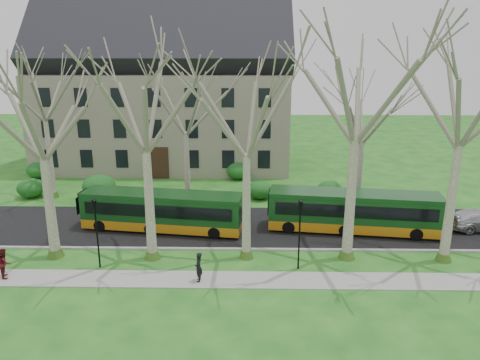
# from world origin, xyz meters

# --- Properties ---
(ground) EXTENTS (120.00, 120.00, 0.00)m
(ground) POSITION_xyz_m (0.00, 0.00, 0.00)
(ground) COLOR #1C5D1A
(ground) RESTS_ON ground
(sidewalk) EXTENTS (70.00, 2.00, 0.06)m
(sidewalk) POSITION_xyz_m (0.00, -2.50, 0.03)
(sidewalk) COLOR gray
(sidewalk) RESTS_ON ground
(road) EXTENTS (80.00, 8.00, 0.06)m
(road) POSITION_xyz_m (0.00, 5.50, 0.03)
(road) COLOR black
(road) RESTS_ON ground
(curb) EXTENTS (80.00, 0.25, 0.14)m
(curb) POSITION_xyz_m (0.00, 1.50, 0.07)
(curb) COLOR #A5A39E
(curb) RESTS_ON ground
(building) EXTENTS (26.50, 12.20, 16.00)m
(building) POSITION_xyz_m (-6.00, 24.00, 8.07)
(building) COLOR gray
(building) RESTS_ON ground
(tree_row_verge) EXTENTS (49.00, 7.00, 14.00)m
(tree_row_verge) POSITION_xyz_m (0.00, 0.30, 7.00)
(tree_row_verge) COLOR gray
(tree_row_verge) RESTS_ON ground
(tree_row_far) EXTENTS (33.00, 7.00, 12.00)m
(tree_row_far) POSITION_xyz_m (-1.33, 11.00, 6.00)
(tree_row_far) COLOR gray
(tree_row_far) RESTS_ON ground
(lamp_row) EXTENTS (36.22, 0.22, 4.30)m
(lamp_row) POSITION_xyz_m (-0.00, -1.00, 2.57)
(lamp_row) COLOR black
(lamp_row) RESTS_ON ground
(hedges) EXTENTS (30.60, 8.60, 2.00)m
(hedges) POSITION_xyz_m (-4.67, 14.00, 1.00)
(hedges) COLOR #164D1C
(hedges) RESTS_ON ground
(bus_lead) EXTENTS (11.67, 3.95, 2.86)m
(bus_lead) POSITION_xyz_m (-3.17, 4.84, 1.49)
(bus_lead) COLOR #123F17
(bus_lead) RESTS_ON road
(bus_follow) EXTENTS (12.11, 3.96, 2.97)m
(bus_follow) POSITION_xyz_m (10.47, 4.83, 1.55)
(bus_follow) COLOR #123F17
(bus_follow) RESTS_ON road
(pedestrian_a) EXTENTS (0.43, 0.64, 1.72)m
(pedestrian_a) POSITION_xyz_m (0.19, -2.71, 0.92)
(pedestrian_a) COLOR black
(pedestrian_a) RESTS_ON sidewalk
(pedestrian_b) EXTENTS (0.96, 1.05, 1.74)m
(pedestrian_b) POSITION_xyz_m (-11.02, -2.41, 0.93)
(pedestrian_b) COLOR #551318
(pedestrian_b) RESTS_ON sidewalk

